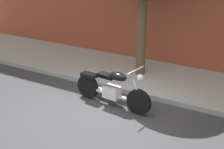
# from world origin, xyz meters

# --- Properties ---
(ground_plane) EXTENTS (60.00, 60.00, 0.00)m
(ground_plane) POSITION_xyz_m (0.00, 0.00, 0.00)
(ground_plane) COLOR #38383D
(sidewalk) EXTENTS (19.93, 2.77, 0.14)m
(sidewalk) POSITION_xyz_m (0.00, 2.65, 0.07)
(sidewalk) COLOR #A2A2A2
(sidewalk) RESTS_ON ground
(motorcycle) EXTENTS (2.29, 0.70, 1.15)m
(motorcycle) POSITION_xyz_m (-0.06, 0.46, 0.47)
(motorcycle) COLOR black
(motorcycle) RESTS_ON ground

